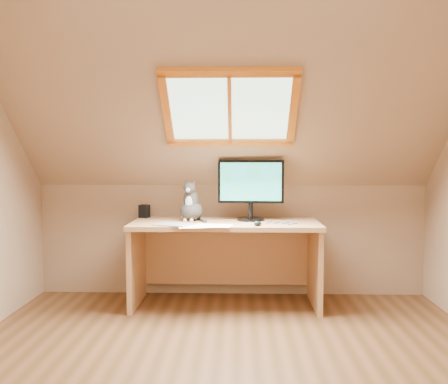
{
  "coord_description": "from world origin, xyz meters",
  "views": [
    {
      "loc": [
        0.07,
        -2.77,
        1.25
      ],
      "look_at": [
        -0.04,
        1.0,
        0.99
      ],
      "focal_mm": 40.0,
      "sensor_mm": 36.0,
      "label": 1
    }
  ],
  "objects": [
    {
      "name": "ground",
      "position": [
        0.0,
        0.0,
        0.0
      ],
      "size": [
        3.5,
        3.5,
        0.0
      ],
      "primitive_type": "plane",
      "color": "brown",
      "rests_on": "ground"
    },
    {
      "name": "room_shell",
      "position": [
        0.0,
        -0.09,
        1.43
      ],
      "size": [
        3.52,
        3.52,
        2.41
      ],
      "color": "tan",
      "rests_on": "ground"
    },
    {
      "name": "desk",
      "position": [
        -0.04,
        1.45,
        0.49
      ],
      "size": [
        1.57,
        0.69,
        0.71
      ],
      "color": "tan",
      "rests_on": "ground"
    },
    {
      "name": "monitor",
      "position": [
        0.17,
        1.46,
        1.01
      ],
      "size": [
        0.56,
        0.24,
        0.52
      ],
      "color": "black",
      "rests_on": "desk"
    },
    {
      "name": "cat",
      "position": [
        -0.34,
        1.44,
        0.84
      ],
      "size": [
        0.23,
        0.27,
        0.36
      ],
      "color": "#3B3734",
      "rests_on": "desk"
    },
    {
      "name": "desk_speaker",
      "position": [
        -0.77,
        1.63,
        0.77
      ],
      "size": [
        0.1,
        0.1,
        0.12
      ],
      "primitive_type": "cube",
      "rotation": [
        0.0,
        0.0,
        -0.28
      ],
      "color": "black",
      "rests_on": "desk"
    },
    {
      "name": "graphics_tablet",
      "position": [
        -0.45,
        1.14,
        0.72
      ],
      "size": [
        0.33,
        0.28,
        0.01
      ],
      "primitive_type": "cube",
      "rotation": [
        0.0,
        0.0,
        -0.4
      ],
      "color": "#B2B2B7",
      "rests_on": "desk"
    },
    {
      "name": "mouse",
      "position": [
        0.22,
        1.13,
        0.73
      ],
      "size": [
        0.09,
        0.11,
        0.03
      ],
      "primitive_type": "ellipsoid",
      "rotation": [
        0.0,
        0.0,
        -0.35
      ],
      "color": "black",
      "rests_on": "desk"
    },
    {
      "name": "papers",
      "position": [
        -0.17,
        1.12,
        0.72
      ],
      "size": [
        0.33,
        0.27,
        0.0
      ],
      "color": "white",
      "rests_on": "desk"
    },
    {
      "name": "cables",
      "position": [
        0.32,
        1.26,
        0.72
      ],
      "size": [
        0.51,
        0.26,
        0.01
      ],
      "color": "silver",
      "rests_on": "desk"
    }
  ]
}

